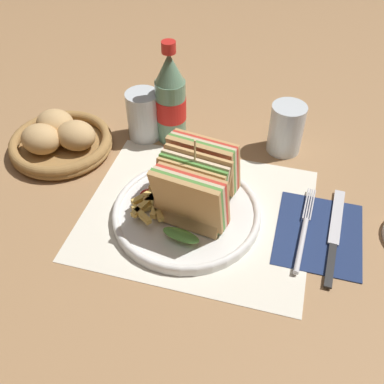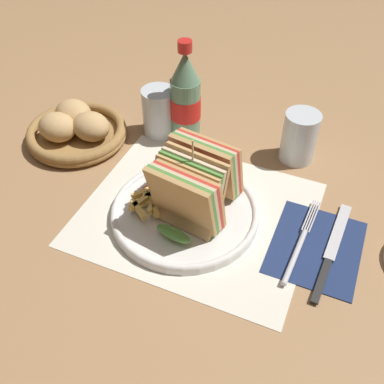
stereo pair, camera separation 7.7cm
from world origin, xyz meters
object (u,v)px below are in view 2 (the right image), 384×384
at_px(fork, 298,248).
at_px(coke_bottle_near, 185,99).
at_px(plate_main, 187,212).
at_px(glass_far, 159,112).
at_px(glass_near, 299,140).
at_px(bread_basket, 76,130).
at_px(knife, 331,251).
at_px(club_sandwich, 194,185).

bearing_deg(fork, coke_bottle_near, 146.94).
xyz_separation_m(plate_main, glass_far, (-0.15, 0.20, 0.04)).
relative_size(glass_near, bread_basket, 0.50).
bearing_deg(knife, glass_far, 157.95).
relative_size(club_sandwich, glass_far, 1.82).
distance_m(plate_main, coke_bottle_near, 0.24).
bearing_deg(plate_main, glass_far, 127.09).
relative_size(plate_main, glass_far, 2.51).
bearing_deg(club_sandwich, glass_near, 61.36).
bearing_deg(knife, plate_main, -173.52).
distance_m(knife, glass_far, 0.44).
bearing_deg(club_sandwich, plate_main, -159.09).
xyz_separation_m(club_sandwich, bread_basket, (-0.31, 0.11, -0.05)).
distance_m(plate_main, bread_basket, 0.32).
relative_size(club_sandwich, bread_basket, 0.91).
height_order(club_sandwich, fork, club_sandwich).
distance_m(glass_near, bread_basket, 0.45).
height_order(plate_main, coke_bottle_near, coke_bottle_near).
distance_m(knife, coke_bottle_near, 0.40).
height_order(fork, glass_far, glass_far).
bearing_deg(knife, club_sandwich, -174.36).
relative_size(fork, glass_far, 1.91).
bearing_deg(bread_basket, club_sandwich, -19.03).
xyz_separation_m(knife, bread_basket, (-0.54, 0.10, 0.02)).
bearing_deg(glass_far, plate_main, -52.91).
bearing_deg(glass_near, knife, -62.75).
height_order(club_sandwich, glass_near, club_sandwich).
height_order(fork, coke_bottle_near, coke_bottle_near).
distance_m(knife, glass_near, 0.25).
bearing_deg(club_sandwich, knife, 2.72).
height_order(coke_bottle_near, glass_near, coke_bottle_near).
bearing_deg(fork, club_sandwich, -178.62).
bearing_deg(coke_bottle_near, glass_far, -169.74).
relative_size(plate_main, knife, 1.17).
bearing_deg(coke_bottle_near, bread_basket, -153.98).
relative_size(fork, bread_basket, 0.95).
xyz_separation_m(fork, knife, (0.05, 0.02, -0.00)).
bearing_deg(knife, fork, -159.31).
height_order(glass_far, bread_basket, glass_far).
distance_m(plate_main, club_sandwich, 0.06).
xyz_separation_m(plate_main, glass_near, (0.13, 0.23, 0.03)).
relative_size(plate_main, fork, 1.32).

